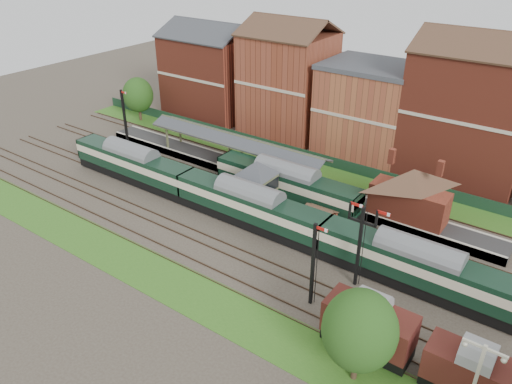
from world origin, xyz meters
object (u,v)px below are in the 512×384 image
Objects in this scene: dmu_train at (250,206)px; platform_railcar at (286,184)px; semaphore_bracket at (360,242)px; signal_box at (257,184)px; goods_van_a at (369,325)px.

dmu_train is 2.98× the size of platform_railcar.
semaphore_bracket is 16.11m from platform_railcar.
signal_box is 0.33× the size of platform_railcar.
semaphore_bracket reaches higher than platform_railcar.
platform_railcar reaches higher than dmu_train.
semaphore_bracket is 0.15× the size of dmu_train.
semaphore_bracket is 7.99m from goods_van_a.
signal_box is at bearing -119.75° from platform_railcar.
semaphore_bracket is at bearing 121.77° from goods_van_a.
signal_box is 3.62m from dmu_train.
signal_box is 16.16m from semaphore_bracket.
dmu_train is 19.82m from goods_van_a.
signal_box is 22.68m from goods_van_a.
semaphore_bracket is at bearing -10.39° from dmu_train.
dmu_train is at bearing 153.00° from goods_van_a.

